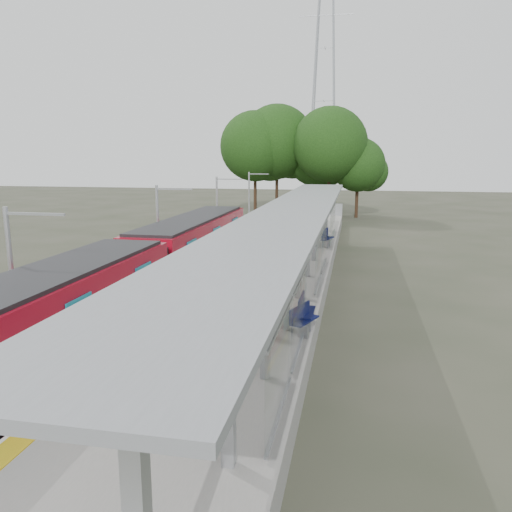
# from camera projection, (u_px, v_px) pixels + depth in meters

# --- Properties ---
(trackbed) EXTENTS (3.00, 70.00, 0.24)m
(trackbed) POSITION_uv_depth(u_px,v_px,m) (196.00, 278.00, 28.47)
(trackbed) COLOR #59544C
(trackbed) RESTS_ON ground
(platform) EXTENTS (6.00, 50.00, 1.00)m
(platform) POSITION_uv_depth(u_px,v_px,m) (274.00, 275.00, 27.53)
(platform) COLOR gray
(platform) RESTS_ON ground
(tactile_strip) EXTENTS (0.60, 50.00, 0.02)m
(tactile_strip) POSITION_uv_depth(u_px,v_px,m) (229.00, 264.00, 27.92)
(tactile_strip) COLOR gold
(tactile_strip) RESTS_ON platform
(end_fence) EXTENTS (6.00, 0.10, 1.20)m
(end_fence) POSITION_uv_depth(u_px,v_px,m) (313.00, 209.00, 51.32)
(end_fence) COLOR #9EA0A5
(end_fence) RESTS_ON platform
(train) EXTENTS (2.74, 27.60, 3.62)m
(train) POSITION_uv_depth(u_px,v_px,m) (141.00, 274.00, 20.93)
(train) COLOR black
(train) RESTS_ON ground
(canopy) EXTENTS (3.27, 38.00, 3.66)m
(canopy) POSITION_uv_depth(u_px,v_px,m) (296.00, 217.00, 22.83)
(canopy) COLOR #9EA0A5
(canopy) RESTS_ON platform
(pylon) EXTENTS (8.00, 4.00, 38.00)m
(pylon) POSITION_uv_depth(u_px,v_px,m) (324.00, 75.00, 75.08)
(pylon) COLOR #9EA0A5
(pylon) RESTS_ON ground
(tree_cluster) EXTENTS (19.06, 10.76, 12.98)m
(tree_cluster) POSITION_uv_depth(u_px,v_px,m) (298.00, 148.00, 57.77)
(tree_cluster) COLOR #382316
(tree_cluster) RESTS_ON ground
(catenary_masts) EXTENTS (2.08, 48.16, 5.40)m
(catenary_masts) POSITION_uv_depth(u_px,v_px,m) (160.00, 231.00, 27.28)
(catenary_masts) COLOR #9EA0A5
(catenary_masts) RESTS_ON ground
(bench_near) EXTENTS (0.49, 1.57, 1.07)m
(bench_near) POSITION_uv_depth(u_px,v_px,m) (304.00, 310.00, 17.71)
(bench_near) COLOR #101651
(bench_near) RESTS_ON platform
(bench_mid) EXTENTS (0.92, 1.44, 0.95)m
(bench_mid) POSITION_uv_depth(u_px,v_px,m) (302.00, 318.00, 17.01)
(bench_mid) COLOR #101651
(bench_mid) RESTS_ON platform
(bench_far) EXTENTS (1.00, 1.76, 1.15)m
(bench_far) POSITION_uv_depth(u_px,v_px,m) (325.00, 237.00, 33.47)
(bench_far) COLOR #101651
(bench_far) RESTS_ON platform
(info_pillar_near) EXTENTS (0.36, 0.36, 1.59)m
(info_pillar_near) POSITION_uv_depth(u_px,v_px,m) (272.00, 290.00, 19.90)
(info_pillar_near) COLOR beige
(info_pillar_near) RESTS_ON platform
(info_pillar_far) EXTENTS (0.41, 0.41, 1.84)m
(info_pillar_far) POSITION_uv_depth(u_px,v_px,m) (296.00, 236.00, 32.60)
(info_pillar_far) COLOR beige
(info_pillar_far) RESTS_ON platform
(litter_bin) EXTENTS (0.57, 0.57, 1.00)m
(litter_bin) POSITION_uv_depth(u_px,v_px,m) (265.00, 322.00, 16.63)
(litter_bin) COLOR #9EA0A5
(litter_bin) RESTS_ON platform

